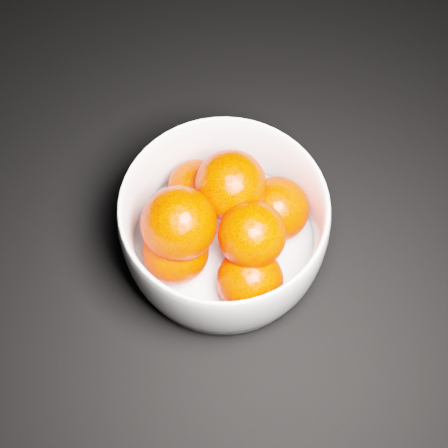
# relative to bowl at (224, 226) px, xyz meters

# --- Properties ---
(ground) EXTENTS (3.00, 3.00, 0.00)m
(ground) POSITION_rel_bowl_xyz_m (-0.25, 0.25, -0.05)
(ground) COLOR black
(ground) RESTS_ON ground
(bowl) EXTENTS (0.21, 0.21, 0.10)m
(bowl) POSITION_rel_bowl_xyz_m (0.00, 0.00, 0.00)
(bowl) COLOR silver
(bowl) RESTS_ON ground
(orange_pile) EXTENTS (0.16, 0.15, 0.11)m
(orange_pile) POSITION_rel_bowl_xyz_m (-0.00, -0.00, 0.01)
(orange_pile) COLOR #FB1E00
(orange_pile) RESTS_ON bowl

